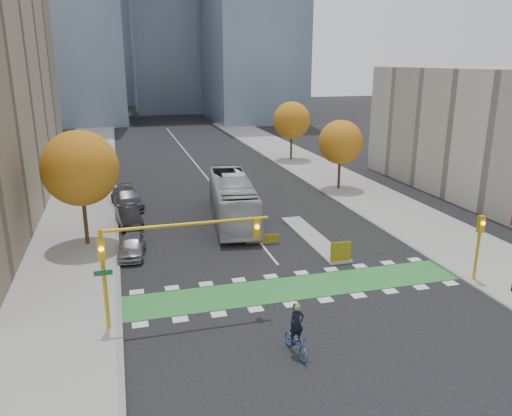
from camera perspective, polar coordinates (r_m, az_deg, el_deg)
ground at (r=28.18m, az=5.73°, el=-10.31°), size 300.00×300.00×0.00m
sidewalk_west at (r=45.34m, az=-20.13°, el=-0.67°), size 7.00×120.00×0.15m
sidewalk_east at (r=50.62m, az=11.87°, el=1.73°), size 7.00×120.00×0.15m
curb_west at (r=45.16m, az=-15.71°, el=-0.33°), size 0.30×120.00×0.16m
curb_east at (r=49.14m, az=8.24°, el=1.47°), size 0.30×120.00×0.16m
bike_crossing at (r=29.43m, az=4.67°, el=-9.04°), size 20.00×3.00×0.01m
centre_line at (r=65.29m, az=-7.03°, el=5.19°), size 0.15×70.00×0.01m
bike_lane_paint at (r=57.38m, az=1.95°, el=3.74°), size 2.50×50.00×0.01m
median_island at (r=37.21m, az=6.51°, el=-3.39°), size 1.60×10.00×0.16m
hazard_board at (r=32.86m, az=9.67°, el=-4.93°), size 1.40×0.12×1.30m
building_east at (r=54.01m, az=27.22°, el=7.60°), size 14.00×30.00×12.00m
tree_west at (r=36.15m, az=-19.46°, el=4.30°), size 5.20×5.20×8.22m
tree_east_near at (r=50.75m, az=9.64°, el=7.42°), size 4.40×4.40×7.08m
tree_east_far at (r=65.57m, az=4.10°, el=9.95°), size 4.80×4.80×7.65m
traffic_signal_west at (r=24.47m, az=-11.19°, el=-4.50°), size 8.53×0.56×5.20m
traffic_signal_east at (r=31.88m, az=24.15°, el=-3.16°), size 0.35×0.43×4.10m
cyclist at (r=23.02m, az=4.63°, el=-14.54°), size 1.02×2.21×2.46m
bus at (r=40.81m, az=-2.73°, el=1.04°), size 4.64×13.26×3.62m
parked_car_a at (r=34.63m, az=-13.99°, el=-4.21°), size 2.20×4.36×1.42m
parked_car_b at (r=40.90m, az=-14.34°, el=-0.97°), size 2.17×4.75×1.51m
parked_car_c at (r=46.10m, az=-14.56°, el=1.08°), size 3.04×6.02×1.67m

